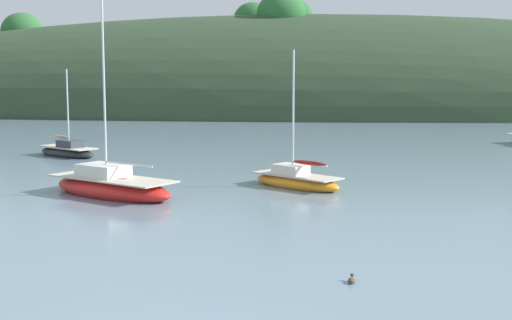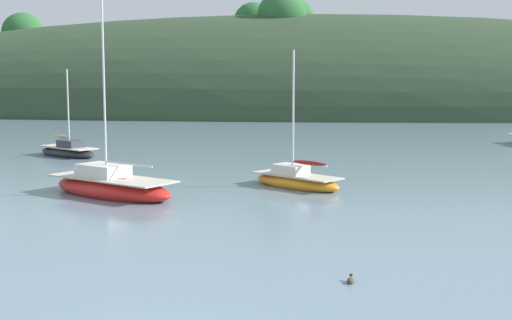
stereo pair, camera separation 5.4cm
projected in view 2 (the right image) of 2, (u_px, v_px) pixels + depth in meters
The scene contains 5 objects.
far_shoreline_hill at pixel (298, 112), 91.55m from camera, with size 150.00×36.00×28.23m.
sailboat_teal_outer at pixel (111, 186), 29.28m from camera, with size 6.70×5.17×9.51m.
sailboat_blue_center at pixel (296, 180), 31.47m from camera, with size 4.70×4.23×6.40m.
sailboat_white_near at pixel (68, 151), 43.31m from camera, with size 4.95×4.06×5.61m.
duck_trailing at pixel (351, 281), 17.09m from camera, with size 0.23×0.43×0.24m.
Camera 2 is at (2.90, -11.40, 5.15)m, focal length 48.36 mm.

